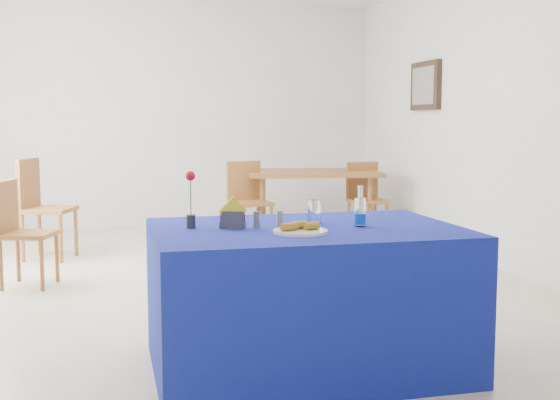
# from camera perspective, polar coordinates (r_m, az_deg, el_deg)

# --- Properties ---
(floor) EXTENTS (7.00, 7.00, 0.00)m
(floor) POSITION_cam_1_polar(r_m,az_deg,el_deg) (5.67, -4.51, -7.03)
(floor) COLOR beige
(floor) RESTS_ON ground
(room_shell) EXTENTS (7.00, 7.00, 7.00)m
(room_shell) POSITION_cam_1_polar(r_m,az_deg,el_deg) (5.53, -4.67, 10.88)
(room_shell) COLOR silver
(room_shell) RESTS_ON ground
(picture_frame) EXTENTS (0.06, 0.64, 0.52)m
(picture_frame) POSITION_cam_1_polar(r_m,az_deg,el_deg) (7.81, 11.76, 9.08)
(picture_frame) COLOR black
(picture_frame) RESTS_ON room_shell
(picture_art) EXTENTS (0.02, 0.52, 0.40)m
(picture_art) POSITION_cam_1_polar(r_m,az_deg,el_deg) (7.80, 11.59, 9.08)
(picture_art) COLOR #998C66
(picture_art) RESTS_ON room_shell
(plate) EXTENTS (0.27, 0.27, 0.01)m
(plate) POSITION_cam_1_polar(r_m,az_deg,el_deg) (3.48, 1.65, -2.58)
(plate) COLOR white
(plate) RESTS_ON blue_table
(drinking_glass) EXTENTS (0.08, 0.08, 0.13)m
(drinking_glass) POSITION_cam_1_polar(r_m,az_deg,el_deg) (3.80, 2.84, -0.97)
(drinking_glass) COLOR white
(drinking_glass) RESTS_ON blue_table
(salt_shaker) EXTENTS (0.03, 0.03, 0.08)m
(salt_shaker) POSITION_cam_1_polar(r_m,az_deg,el_deg) (3.68, -0.01, -1.55)
(salt_shaker) COLOR slate
(salt_shaker) RESTS_ON blue_table
(pepper_shaker) EXTENTS (0.03, 0.03, 0.08)m
(pepper_shaker) POSITION_cam_1_polar(r_m,az_deg,el_deg) (3.66, -1.94, -1.60)
(pepper_shaker) COLOR slate
(pepper_shaker) RESTS_ON blue_table
(blue_table) EXTENTS (1.60, 1.10, 0.76)m
(blue_table) POSITION_cam_1_polar(r_m,az_deg,el_deg) (3.76, 2.11, -7.93)
(blue_table) COLOR navy
(blue_table) RESTS_ON floor
(water_bottle) EXTENTS (0.06, 0.06, 0.21)m
(water_bottle) POSITION_cam_1_polar(r_m,az_deg,el_deg) (3.72, 6.53, -1.05)
(water_bottle) COLOR white
(water_bottle) RESTS_ON blue_table
(napkin_holder) EXTENTS (0.15, 0.09, 0.17)m
(napkin_holder) POSITION_cam_1_polar(r_m,az_deg,el_deg) (3.65, -3.87, -1.54)
(napkin_holder) COLOR #39383D
(napkin_holder) RESTS_ON blue_table
(rose_vase) EXTENTS (0.05, 0.05, 0.30)m
(rose_vase) POSITION_cam_1_polar(r_m,az_deg,el_deg) (3.66, -7.26, -0.02)
(rose_vase) COLOR #242428
(rose_vase) RESTS_ON blue_table
(oak_table) EXTENTS (1.62, 1.18, 0.76)m
(oak_table) POSITION_cam_1_polar(r_m,az_deg,el_deg) (8.08, 2.68, 1.85)
(oak_table) COLOR brown
(oak_table) RESTS_ON floor
(chair_bg_left) EXTENTS (0.47, 0.47, 0.88)m
(chair_bg_left) POSITION_cam_1_polar(r_m,az_deg,el_deg) (7.64, -2.67, 0.33)
(chair_bg_left) COLOR #955B2B
(chair_bg_left) RESTS_ON floor
(chair_bg_right) EXTENTS (0.39, 0.39, 0.86)m
(chair_bg_right) POSITION_cam_1_polar(r_m,az_deg,el_deg) (8.06, 6.93, 0.49)
(chair_bg_right) COLOR #955B2B
(chair_bg_right) RESTS_ON floor
(chair_win_a) EXTENTS (0.47, 0.47, 0.85)m
(chair_win_a) POSITION_cam_1_polar(r_m,az_deg,el_deg) (5.95, -20.48, -1.96)
(chair_win_a) COLOR #955B2B
(chair_win_a) RESTS_ON floor
(chair_win_b) EXTENTS (0.55, 0.55, 0.97)m
(chair_win_b) POSITION_cam_1_polar(r_m,az_deg,el_deg) (7.08, -18.94, -0.10)
(chair_win_b) COLOR #955B2B
(chair_win_b) RESTS_ON floor
(banana_pieces) EXTENTS (0.21, 0.10, 0.04)m
(banana_pieces) POSITION_cam_1_polar(r_m,az_deg,el_deg) (3.49, 1.65, -2.10)
(banana_pieces) COLOR gold
(banana_pieces) RESTS_ON plate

